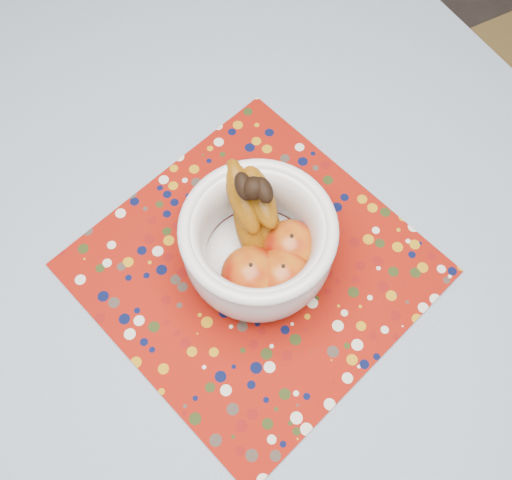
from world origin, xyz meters
TOP-DOWN VIEW (x-y plane):
  - table at (0.00, 0.00)m, footprint 1.20×1.20m
  - tablecloth at (0.00, 0.00)m, footprint 1.32×1.32m
  - placemat at (0.09, -0.04)m, footprint 0.50×0.50m
  - fruit_bowl at (0.10, -0.04)m, footprint 0.21×0.22m

SIDE VIEW (x-z plane):
  - table at x=0.00m, z-range 0.30..1.05m
  - tablecloth at x=0.00m, z-range 0.75..0.76m
  - placemat at x=0.09m, z-range 0.76..0.76m
  - fruit_bowl at x=0.10m, z-range 0.75..0.92m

